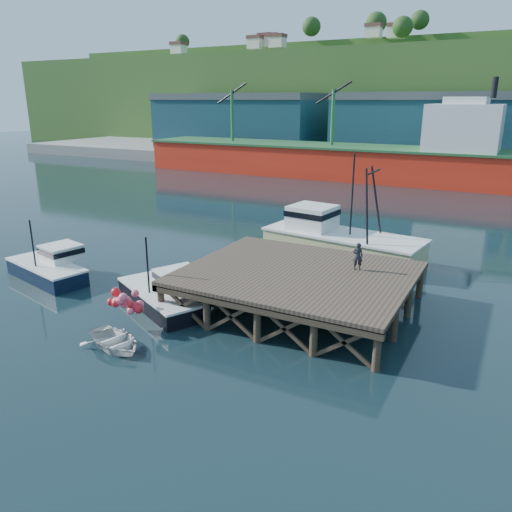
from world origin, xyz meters
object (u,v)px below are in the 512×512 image
Objects in this scene: dockworker at (358,256)px; boat_black at (165,293)px; boat_navy at (50,266)px; trawler at (339,238)px; dinghy at (115,341)px.

boat_black is at bearing 10.08° from dockworker.
boat_navy is 19.41m from dockworker.
trawler reaches higher than boat_black.
dinghy is (-4.69, -17.85, -1.22)m from trawler.
boat_navy is 0.58× the size of trawler.
boat_navy is 11.60m from dinghy.
dockworker is at bearing -22.10° from dinghy.
trawler reaches higher than dinghy.
trawler is at bearing 92.54° from boat_black.
dinghy is 2.23× the size of dockworker.
dinghy is at bearing -13.64° from boat_navy.
dockworker is (18.66, 4.92, 2.08)m from boat_navy.
dockworker is (8.32, 10.15, 2.54)m from dinghy.
trawler is (5.71, 12.73, 0.81)m from boat_black.
boat_black is 2.07× the size of dinghy.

